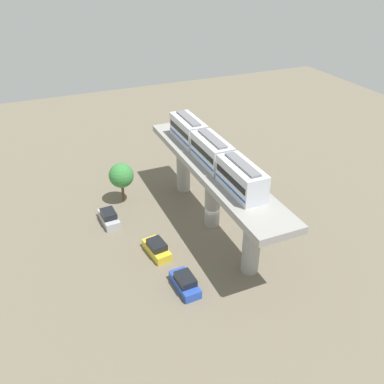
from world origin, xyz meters
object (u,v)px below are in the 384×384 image
object	(u,v)px
train	(212,151)
parked_car_silver	(109,218)
parked_car_blue	(185,283)
tree_near_viaduct	(121,176)
parked_car_yellow	(157,249)

from	to	relation	value
train	parked_car_silver	bearing A→B (deg)	-22.86
train	parked_car_blue	distance (m)	15.34
train	parked_car_blue	xyz separation A→B (m)	(7.47, 9.70, -9.23)
train	parked_car_silver	world-z (taller)	train
parked_car_silver	tree_near_viaduct	distance (m)	6.17
parked_car_yellow	tree_near_viaduct	world-z (taller)	tree_near_viaduct
parked_car_silver	tree_near_viaduct	bearing A→B (deg)	-128.87
parked_car_silver	tree_near_viaduct	xyz separation A→B (m)	(-3.06, -4.25, 3.26)
parked_car_blue	parked_car_yellow	distance (m)	6.47
parked_car_yellow	tree_near_viaduct	size ratio (longest dim) A/B	0.77
tree_near_viaduct	train	bearing A→B (deg)	133.55
parked_car_silver	parked_car_blue	xyz separation A→B (m)	(-4.37, 14.70, 0.00)
parked_car_silver	parked_car_blue	world-z (taller)	same
train	parked_car_blue	world-z (taller)	train
train	parked_car_silver	xyz separation A→B (m)	(11.85, -4.99, -9.23)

